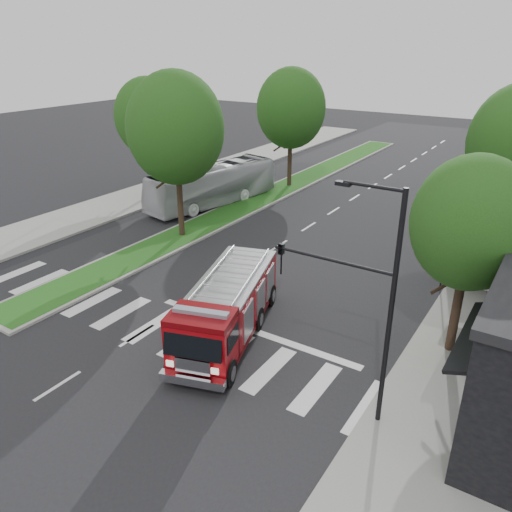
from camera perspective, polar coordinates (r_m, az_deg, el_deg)
The scene contains 13 objects.
ground at distance 24.66m, azimuth -6.85°, elevation -4.80°, with size 140.00×140.00×0.00m, color black.
sidewalk_right at distance 28.99m, azimuth 26.65°, elevation -2.63°, with size 5.00×80.00×0.15m, color gray.
sidewalk_left at distance 40.70m, azimuth -13.91°, elevation 6.35°, with size 5.00×80.00×0.15m, color gray.
median at distance 41.60m, azimuth 2.43°, elevation 7.40°, with size 3.00×50.00×0.15m.
bus_shelter at distance 26.65m, azimuth 24.14°, elevation 0.27°, with size 3.20×1.60×2.61m.
tree_right_near at distance 19.70m, azimuth 23.46°, elevation 3.41°, with size 4.40×4.40×8.05m.
tree_median_near at distance 30.58m, azimuth -9.19°, elevation 14.19°, with size 5.80×5.80×10.16m.
tree_median_far at distance 42.02m, azimuth 4.03°, elevation 16.46°, with size 5.60×5.60×9.72m.
tree_left_mid at distance 40.43m, azimuth -12.17°, elevation 15.27°, with size 5.20×5.20×9.16m.
streetlight_right_near at distance 15.45m, azimuth 12.23°, elevation -3.86°, with size 4.08×0.22×8.00m.
streetlight_right_far at distance 37.42m, azimuth 26.75°, elevation 10.05°, with size 2.11×0.20×8.00m.
fire_engine at distance 20.94m, azimuth -3.31°, elevation -5.93°, with size 4.69×8.45×2.81m.
city_bus at distance 38.21m, azimuth -4.98°, elevation 8.17°, with size 2.62×11.19×3.12m, color silver.
Camera 1 is at (14.10, -16.54, 11.65)m, focal length 35.00 mm.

